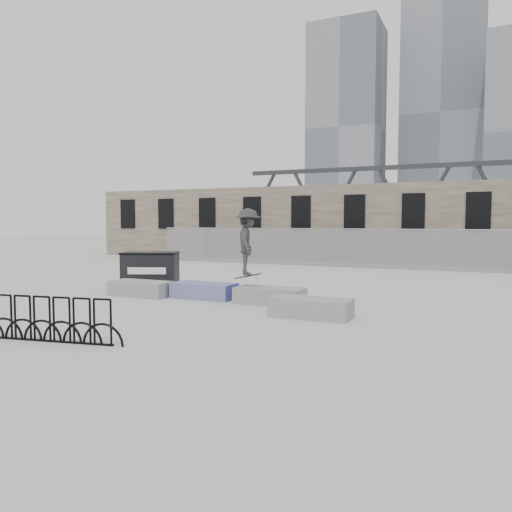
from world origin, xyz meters
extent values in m
plane|color=#B1B1AC|center=(0.00, 0.00, 0.00)|extent=(120.00, 120.00, 0.00)
cube|color=brown|center=(0.00, 16.25, 2.25)|extent=(36.00, 2.50, 4.50)
cube|color=black|center=(-16.00, 14.98, 2.90)|extent=(1.20, 0.12, 2.00)
cube|color=black|center=(-12.80, 14.98, 2.90)|extent=(1.20, 0.12, 2.00)
cube|color=black|center=(-9.60, 14.98, 2.90)|extent=(1.20, 0.12, 2.00)
cube|color=black|center=(-6.40, 14.98, 2.90)|extent=(1.20, 0.12, 2.00)
cube|color=black|center=(-3.20, 14.98, 2.90)|extent=(1.20, 0.12, 2.00)
cube|color=black|center=(0.00, 14.98, 2.90)|extent=(1.20, 0.12, 2.00)
cube|color=black|center=(3.20, 14.98, 2.90)|extent=(1.20, 0.12, 2.00)
cube|color=black|center=(6.40, 14.98, 2.90)|extent=(1.20, 0.12, 2.00)
cylinder|color=gray|center=(-11.00, 12.50, 1.00)|extent=(0.06, 0.06, 2.00)
cylinder|color=gray|center=(-8.25, 12.50, 1.00)|extent=(0.06, 0.06, 2.00)
cylinder|color=gray|center=(-5.50, 12.50, 1.00)|extent=(0.06, 0.06, 2.00)
cylinder|color=gray|center=(-2.75, 12.50, 1.00)|extent=(0.06, 0.06, 2.00)
cylinder|color=gray|center=(0.00, 12.50, 1.00)|extent=(0.06, 0.06, 2.00)
cylinder|color=gray|center=(2.75, 12.50, 1.00)|extent=(0.06, 0.06, 2.00)
cylinder|color=gray|center=(5.50, 12.50, 1.00)|extent=(0.06, 0.06, 2.00)
cube|color=#99999E|center=(0.00, 12.50, 1.00)|extent=(22.00, 0.02, 2.00)
cylinder|color=gray|center=(0.00, 12.50, 2.00)|extent=(22.00, 0.04, 0.04)
cube|color=gray|center=(-3.25, -0.14, 0.24)|extent=(2.00, 0.90, 0.48)
cube|color=#2D471E|center=(-3.25, -0.14, 0.42)|extent=(1.76, 0.66, 0.10)
cube|color=#3639A4|center=(-1.15, 0.28, 0.24)|extent=(2.00, 0.90, 0.48)
cube|color=#2D471E|center=(-1.15, 0.28, 0.42)|extent=(1.76, 0.66, 0.10)
cube|color=gray|center=(1.12, 0.17, 0.24)|extent=(2.00, 0.90, 0.48)
cube|color=#2D471E|center=(1.12, 0.17, 0.42)|extent=(1.76, 0.66, 0.10)
cube|color=gray|center=(2.85, -1.27, 0.24)|extent=(2.00, 0.90, 0.48)
cube|color=#2D471E|center=(2.85, -1.27, 0.42)|extent=(1.76, 0.66, 0.10)
cube|color=black|center=(-4.19, 1.63, 0.62)|extent=(2.21, 1.82, 1.24)
cube|color=black|center=(-4.19, 1.63, 1.26)|extent=(2.27, 1.88, 0.06)
cube|color=white|center=(-3.95, 1.09, 0.67)|extent=(1.23, 0.56, 0.24)
cube|color=black|center=(-1.22, -5.90, 0.02)|extent=(3.11, 0.63, 0.04)
torus|color=black|center=(-2.11, -6.06, 0.45)|extent=(0.88, 0.21, 0.89)
torus|color=black|center=(-1.67, -5.98, 0.45)|extent=(0.88, 0.21, 0.89)
torus|color=black|center=(-1.22, -5.90, 0.45)|extent=(0.88, 0.21, 0.89)
torus|color=black|center=(-0.78, -5.82, 0.45)|extent=(0.88, 0.21, 0.89)
torus|color=black|center=(-0.34, -5.74, 0.45)|extent=(0.88, 0.21, 0.89)
torus|color=black|center=(0.10, -5.65, 0.45)|extent=(0.88, 0.21, 0.89)
cube|color=slate|center=(-20.00, 90.00, 21.00)|extent=(14.00, 12.00, 42.00)
cube|color=slate|center=(-2.00, 100.00, 24.00)|extent=(16.00, 14.00, 48.00)
cube|color=gray|center=(-20.00, 55.00, 2.00)|extent=(2.00, 3.00, 4.00)
imported|color=#2F2E31|center=(0.39, 0.23, 1.79)|extent=(1.20, 1.46, 1.97)
cube|color=black|center=(0.39, 0.23, 0.77)|extent=(0.81, 0.31, 0.19)
cylinder|color=beige|center=(0.11, 0.16, 0.72)|extent=(0.06, 0.03, 0.06)
cylinder|color=beige|center=(0.11, 0.30, 0.72)|extent=(0.06, 0.03, 0.06)
cylinder|color=beige|center=(0.67, 0.16, 0.72)|extent=(0.06, 0.03, 0.06)
cylinder|color=beige|center=(0.67, 0.30, 0.72)|extent=(0.06, 0.03, 0.06)
camera|label=1|loc=(6.76, -13.03, 2.40)|focal=35.00mm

